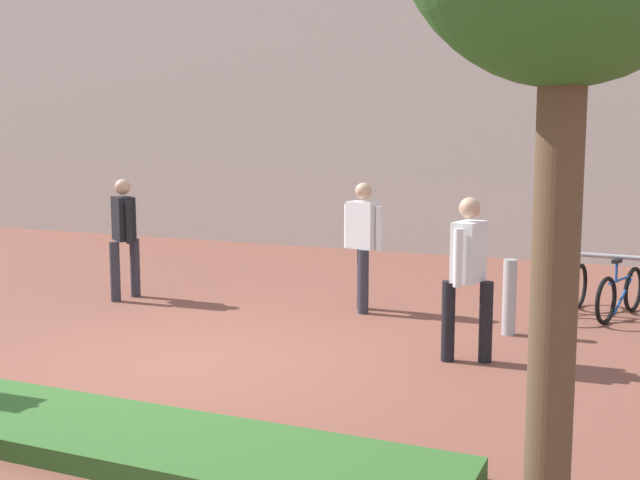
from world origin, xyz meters
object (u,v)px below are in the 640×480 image
at_px(bollard_steel, 509,297).
at_px(person_shirt_blue, 363,238).
at_px(person_suited_dark, 124,231).
at_px(person_casual_tan, 468,269).

relative_size(bollard_steel, person_shirt_blue, 0.52).
relative_size(bollard_steel, person_suited_dark, 0.52).
height_order(person_suited_dark, person_shirt_blue, same).
bearing_deg(bollard_steel, person_shirt_blue, 166.47).
height_order(bollard_steel, person_shirt_blue, person_shirt_blue).
xyz_separation_m(person_casual_tan, person_suited_dark, (-5.21, 1.17, 0.00)).
distance_m(person_casual_tan, person_suited_dark, 5.34).
xyz_separation_m(person_casual_tan, person_shirt_blue, (-1.82, 1.79, 0.00)).
bearing_deg(person_suited_dark, person_casual_tan, -12.63).
bearing_deg(bollard_steel, person_casual_tan, -98.63).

